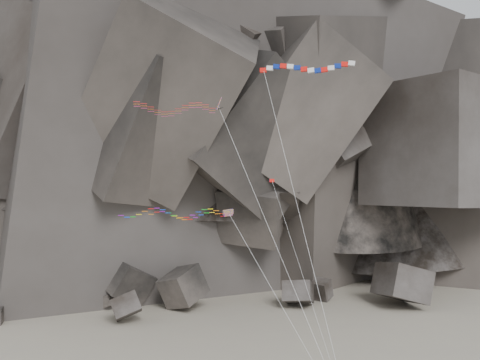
{
  "coord_description": "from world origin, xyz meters",
  "views": [
    {
      "loc": [
        -6.75,
        -51.5,
        21.25
      ],
      "look_at": [
        0.26,
        6.0,
        21.08
      ],
      "focal_mm": 40.0,
      "sensor_mm": 36.0,
      "label": 1
    }
  ],
  "objects": [
    {
      "name": "delta_kite",
      "position": [
        -7.0,
        2.16,
        28.29
      ],
      "size": [
        18.14,
        15.07,
        27.94
      ],
      "rotation": [
        0.0,
        0.0,
        0.01
      ],
      "color": "red",
      "rests_on": "ground"
    },
    {
      "name": "pennant_kite",
      "position": [
        4.16,
        -0.75,
        16.05
      ],
      "size": [
        3.97,
        14.91,
        19.55
      ],
      "rotation": [
        0.0,
        0.0,
        0.21
      ],
      "color": "red",
      "rests_on": "ground"
    },
    {
      "name": "parafoil_kite",
      "position": [
        -7.22,
        2.34,
        17.76
      ],
      "size": [
        19.69,
        14.5,
        16.65
      ],
      "rotation": [
        0.0,
        0.0,
        0.36
      ],
      "color": "yellow",
      "rests_on": "ground"
    },
    {
      "name": "banner_kite",
      "position": [
        5.61,
        -2.33,
        31.41
      ],
      "size": [
        8.61,
        11.34,
        30.55
      ],
      "rotation": [
        0.0,
        0.0,
        -0.33
      ],
      "color": "red",
      "rests_on": "ground"
    },
    {
      "name": "boulder_field",
      "position": [
        -6.9,
        36.18,
        2.37
      ],
      "size": [
        78.32,
        18.82,
        9.48
      ],
      "color": "#47423F",
      "rests_on": "ground"
    },
    {
      "name": "headland",
      "position": [
        0.0,
        70.0,
        42.0
      ],
      "size": [
        110.0,
        70.0,
        84.0
      ],
      "primitive_type": null,
      "color": "#4E4640",
      "rests_on": "ground"
    }
  ]
}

